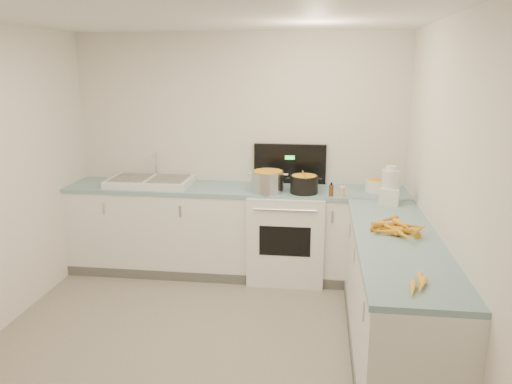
# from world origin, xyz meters

# --- Properties ---
(floor) EXTENTS (3.50, 4.00, 0.00)m
(floor) POSITION_xyz_m (0.00, 0.00, 0.00)
(floor) COLOR gray
(floor) RESTS_ON ground
(ceiling) EXTENTS (3.50, 4.00, 0.00)m
(ceiling) POSITION_xyz_m (0.00, 0.00, 2.50)
(ceiling) COLOR silver
(ceiling) RESTS_ON ground
(wall_back) EXTENTS (3.50, 0.00, 2.50)m
(wall_back) POSITION_xyz_m (0.00, 2.00, 1.25)
(wall_back) COLOR silver
(wall_back) RESTS_ON ground
(wall_front) EXTENTS (3.50, 0.00, 2.50)m
(wall_front) POSITION_xyz_m (0.00, -2.00, 1.25)
(wall_front) COLOR silver
(wall_front) RESTS_ON ground
(wall_right) EXTENTS (0.00, 4.00, 2.50)m
(wall_right) POSITION_xyz_m (1.75, 0.00, 1.25)
(wall_right) COLOR silver
(wall_right) RESTS_ON ground
(counter_back) EXTENTS (3.50, 0.62, 0.94)m
(counter_back) POSITION_xyz_m (0.00, 1.70, 0.47)
(counter_back) COLOR white
(counter_back) RESTS_ON ground
(counter_right) EXTENTS (0.62, 2.20, 0.94)m
(counter_right) POSITION_xyz_m (1.45, 0.30, 0.47)
(counter_right) COLOR white
(counter_right) RESTS_ON ground
(stove) EXTENTS (0.76, 0.65, 1.36)m
(stove) POSITION_xyz_m (0.55, 1.69, 0.47)
(stove) COLOR white
(stove) RESTS_ON ground
(sink) EXTENTS (0.86, 0.52, 0.31)m
(sink) POSITION_xyz_m (-0.90, 1.70, 0.98)
(sink) COLOR white
(sink) RESTS_ON counter_back
(steel_pot) EXTENTS (0.32, 0.32, 0.23)m
(steel_pot) POSITION_xyz_m (0.36, 1.55, 1.04)
(steel_pot) COLOR silver
(steel_pot) RESTS_ON stove
(black_pot) EXTENTS (0.31, 0.31, 0.19)m
(black_pot) POSITION_xyz_m (0.72, 1.55, 1.02)
(black_pot) COLOR black
(black_pot) RESTS_ON stove
(wooden_spoon) EXTENTS (0.06, 0.34, 0.01)m
(wooden_spoon) POSITION_xyz_m (0.72, 1.55, 1.12)
(wooden_spoon) COLOR #AD7A47
(wooden_spoon) RESTS_ON black_pot
(mixing_bowl) EXTENTS (0.27, 0.27, 0.12)m
(mixing_bowl) POSITION_xyz_m (1.45, 1.71, 1.00)
(mixing_bowl) COLOR white
(mixing_bowl) RESTS_ON counter_back
(extract_bottle) EXTENTS (0.04, 0.04, 0.11)m
(extract_bottle) POSITION_xyz_m (0.98, 1.47, 0.99)
(extract_bottle) COLOR #593319
(extract_bottle) RESTS_ON counter_back
(spice_jar) EXTENTS (0.05, 0.05, 0.09)m
(spice_jar) POSITION_xyz_m (1.08, 1.45, 0.98)
(spice_jar) COLOR #E5B266
(spice_jar) RESTS_ON counter_back
(food_processor) EXTENTS (0.21, 0.24, 0.35)m
(food_processor) POSITION_xyz_m (1.50, 1.26, 1.09)
(food_processor) COLOR white
(food_processor) RESTS_ON counter_right
(carrot_pile) EXTENTS (0.41, 0.50, 0.09)m
(carrot_pile) POSITION_xyz_m (1.45, 0.43, 0.97)
(carrot_pile) COLOR #F0A31D
(carrot_pile) RESTS_ON counter_right
(peeled_carrots) EXTENTS (0.15, 0.31, 0.04)m
(peeled_carrots) POSITION_xyz_m (1.44, -0.55, 0.96)
(peeled_carrots) COLOR yellow
(peeled_carrots) RESTS_ON counter_right
(peelings) EXTENTS (0.24, 0.28, 0.01)m
(peelings) POSITION_xyz_m (-1.12, 1.70, 1.02)
(peelings) COLOR tan
(peelings) RESTS_ON sink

